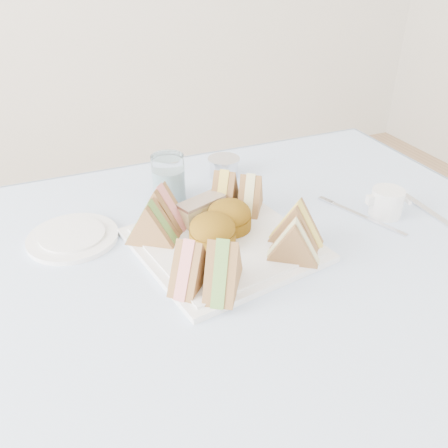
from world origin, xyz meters
name	(u,v)px	position (x,y,z in m)	size (l,w,h in m)	color
table	(276,407)	(0.00, 0.00, 0.37)	(0.90, 0.90, 0.74)	brown
tablecloth	(288,266)	(0.00, 0.00, 0.74)	(1.02, 1.02, 0.01)	#D2DCFB
serving_plate	(224,245)	(-0.08, 0.09, 0.75)	(0.29, 0.29, 0.01)	white
sandwich_fl_a	(190,262)	(-0.17, 0.01, 0.80)	(0.09, 0.04, 0.08)	olive
sandwich_fl_b	(223,264)	(-0.13, -0.03, 0.80)	(0.10, 0.05, 0.09)	olive
sandwich_fr_a	(297,222)	(0.04, 0.04, 0.80)	(0.10, 0.04, 0.08)	olive
sandwich_fr_b	(294,240)	(0.01, 0.00, 0.80)	(0.09, 0.04, 0.08)	olive
sandwich_bl_a	(151,222)	(-0.20, 0.14, 0.80)	(0.09, 0.04, 0.08)	olive
sandwich_bl_b	(161,206)	(-0.17, 0.19, 0.80)	(0.10, 0.05, 0.09)	olive
sandwich_br_a	(250,192)	(0.01, 0.18, 0.80)	(0.09, 0.04, 0.08)	olive
sandwich_br_b	(225,189)	(-0.03, 0.21, 0.80)	(0.09, 0.04, 0.08)	olive
scone_left	(212,231)	(-0.10, 0.09, 0.79)	(0.08, 0.08, 0.06)	brown
scone_right	(229,217)	(-0.06, 0.13, 0.79)	(0.08, 0.08, 0.06)	brown
pastry_slice	(201,210)	(-0.09, 0.18, 0.78)	(0.09, 0.04, 0.04)	beige
side_plate	(73,237)	(-0.33, 0.23, 0.75)	(0.17, 0.17, 0.01)	white
water_glass	(169,178)	(-0.12, 0.30, 0.80)	(0.07, 0.07, 0.10)	white
tea_strainer	(224,168)	(0.03, 0.37, 0.77)	(0.07, 0.07, 0.04)	silver
knife	(435,215)	(0.35, 0.03, 0.75)	(0.02, 0.19, 0.00)	silver
fork	(368,219)	(0.22, 0.07, 0.75)	(0.01, 0.17, 0.00)	silver
creamer_jug	(387,203)	(0.26, 0.07, 0.77)	(0.06, 0.06, 0.06)	white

